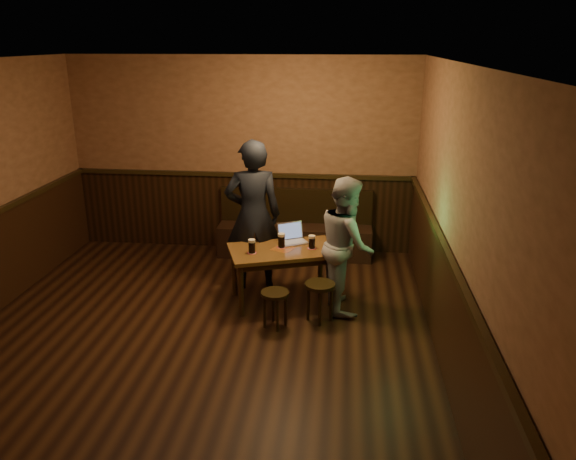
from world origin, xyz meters
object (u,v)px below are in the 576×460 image
Objects in this scene: bench at (295,234)px; pint_mid at (281,240)px; stool_left at (275,299)px; pint_left at (252,246)px; person_grey at (346,244)px; stool_right at (320,291)px; pint_right at (312,242)px; laptop at (292,237)px; pub_table at (283,256)px; person_suit at (253,216)px.

bench is 12.61× the size of pint_mid.
pint_left is at bearing 123.86° from stool_left.
person_grey is (0.76, -0.14, 0.03)m from pint_mid.
pint_right reaches higher than stool_right.
person_grey is (0.74, -1.63, 0.47)m from bench.
bench is at bearing 65.30° from laptop.
bench is at bearing 70.85° from pub_table.
person_suit is at bearing 119.21° from pub_table.
pint_mid is 0.09× the size of person_suit.
person_suit is at bearing 97.36° from pint_left.
pub_table is at bearing 126.02° from person_suit.
pint_left is at bearing 85.02° from person_suit.
person_grey is at bearing -19.03° from pint_right.
pint_left is 0.41× the size of laptop.
pint_left is 0.57m from person_suit.
pint_right is at bearing 60.14° from person_grey.
stool_right is 0.89m from laptop.
person_suit reaches higher than bench.
pub_table is 0.74× the size of person_suit.
laptop is at bearing 141.52° from pint_right.
pint_mid is 0.43× the size of laptop.
bench reaches higher than stool_right.
pint_right is 0.09× the size of person_suit.
stool_left is 1.02× the size of laptop.
pint_mid is at bearing 34.49° from pint_left.
pub_table reaches higher than stool_left.
pub_table is at bearing -64.35° from pint_mid.
person_suit is at bearing 111.18° from stool_left.
stool_right is 1.12× the size of laptop.
stool_right is 0.81m from pint_mid.
bench is 13.53× the size of pint_right.
person_suit is (-0.41, -1.18, 0.63)m from bench.
pub_table is 8.42× the size of pint_left.
stool_left is (-0.01, -2.20, 0.02)m from bench.
laptop is at bearing -86.34° from bench.
bench is 1.40× the size of person_grey.
pub_table is 0.66m from person_suit.
stool_right is at bearing 21.34° from stool_left.
stool_right reaches higher than stool_left.
pint_mid is 1.07× the size of pint_right.
stool_left is 0.22× the size of person_suit.
pint_left is at bearing 159.50° from stool_right.
bench reaches higher than pint_left.
bench is 1.40m from person_suit.
pint_left reaches higher than pub_table.
person_suit is 1.20× the size of person_grey.
pub_table is 0.70m from stool_left.
laptop is (0.42, 0.42, -0.02)m from pint_left.
pint_left is 0.71m from pint_right.
pub_table is at bearing 26.65° from pint_left.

